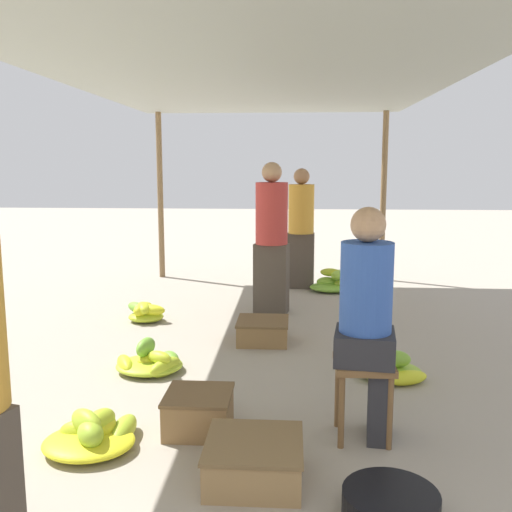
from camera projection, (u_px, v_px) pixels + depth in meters
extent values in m
cylinder|color=olive|center=(160.00, 196.00, 8.09)|extent=(0.08, 0.08, 2.33)
cylinder|color=olive|center=(383.00, 197.00, 7.89)|extent=(0.08, 0.08, 2.33)
cube|color=#9EA399|center=(255.00, 70.00, 4.56)|extent=(3.53, 6.98, 0.04)
cube|color=brown|center=(364.00, 364.00, 3.32)|extent=(0.34, 0.34, 0.04)
cylinder|color=brown|center=(341.00, 412.00, 3.23)|extent=(0.04, 0.04, 0.43)
cylinder|color=brown|center=(390.00, 413.00, 3.22)|extent=(0.04, 0.04, 0.43)
cylinder|color=brown|center=(338.00, 393.00, 3.50)|extent=(0.04, 0.04, 0.43)
cylinder|color=brown|center=(382.00, 394.00, 3.48)|extent=(0.04, 0.04, 0.43)
cube|color=#2D2D33|center=(380.00, 399.00, 3.36)|extent=(0.18, 0.32, 0.47)
cube|color=#2D2D33|center=(364.00, 346.00, 3.31)|extent=(0.38, 0.38, 0.18)
cylinder|color=#3359B2|center=(366.00, 287.00, 3.25)|extent=(0.34, 0.34, 0.52)
sphere|color=tan|center=(368.00, 225.00, 3.19)|extent=(0.20, 0.20, 0.20)
cylinder|color=black|center=(390.00, 505.00, 2.60)|extent=(0.44, 0.44, 0.13)
ellipsoid|color=#B2CB2C|center=(100.00, 421.00, 3.28)|extent=(0.20, 0.26, 0.13)
ellipsoid|color=#A8C72E|center=(123.00, 429.00, 3.36)|extent=(0.13, 0.34, 0.12)
ellipsoid|color=yellow|center=(103.00, 425.00, 3.31)|extent=(0.20, 0.26, 0.12)
ellipsoid|color=#BED02A|center=(80.00, 433.00, 3.27)|extent=(0.26, 0.14, 0.15)
ellipsoid|color=#9CC330|center=(90.00, 434.00, 3.15)|extent=(0.23, 0.25, 0.14)
ellipsoid|color=#A8C82E|center=(86.00, 423.00, 3.23)|extent=(0.28, 0.26, 0.15)
ellipsoid|color=yellow|center=(89.00, 442.00, 3.23)|extent=(0.52, 0.46, 0.10)
ellipsoid|color=#73B237|center=(146.00, 347.00, 4.48)|extent=(0.16, 0.26, 0.15)
ellipsoid|color=#BFD12A|center=(159.00, 357.00, 4.38)|extent=(0.24, 0.20, 0.10)
ellipsoid|color=#76B337|center=(170.00, 359.00, 4.58)|extent=(0.23, 0.26, 0.12)
ellipsoid|color=yellow|center=(125.00, 364.00, 4.44)|extent=(0.25, 0.34, 0.13)
ellipsoid|color=#B7CE2B|center=(165.00, 367.00, 4.38)|extent=(0.27, 0.34, 0.14)
ellipsoid|color=yellow|center=(151.00, 359.00, 4.48)|extent=(0.26, 0.27, 0.10)
ellipsoid|color=#ADCA2D|center=(149.00, 365.00, 4.47)|extent=(0.52, 0.46, 0.10)
ellipsoid|color=#77B437|center=(137.00, 307.00, 5.90)|extent=(0.30, 0.32, 0.10)
ellipsoid|color=yellow|center=(143.00, 309.00, 5.88)|extent=(0.22, 0.34, 0.14)
ellipsoid|color=yellow|center=(150.00, 310.00, 5.87)|extent=(0.34, 0.20, 0.12)
ellipsoid|color=#82B835|center=(146.00, 313.00, 5.93)|extent=(0.22, 0.16, 0.14)
ellipsoid|color=#C6D429|center=(143.00, 308.00, 5.87)|extent=(0.25, 0.32, 0.12)
ellipsoid|color=#B9CE2B|center=(146.00, 317.00, 5.90)|extent=(0.36, 0.32, 0.10)
ellipsoid|color=#7CB636|center=(388.00, 359.00, 4.52)|extent=(0.21, 0.23, 0.14)
ellipsoid|color=#CBD628|center=(386.00, 357.00, 4.35)|extent=(0.22, 0.12, 0.10)
ellipsoid|color=#BCCF2B|center=(383.00, 366.00, 4.38)|extent=(0.25, 0.33, 0.13)
ellipsoid|color=#7FB735|center=(394.00, 359.00, 4.30)|extent=(0.26, 0.18, 0.13)
ellipsoid|color=yellow|center=(384.00, 363.00, 4.41)|extent=(0.25, 0.28, 0.12)
ellipsoid|color=yellow|center=(407.00, 378.00, 4.20)|extent=(0.37, 0.28, 0.10)
ellipsoid|color=yellow|center=(391.00, 369.00, 4.34)|extent=(0.32, 0.25, 0.11)
ellipsoid|color=#99C231|center=(389.00, 371.00, 4.35)|extent=(0.50, 0.43, 0.10)
ellipsoid|color=#83B935|center=(327.00, 282.00, 7.36)|extent=(0.27, 0.14, 0.14)
ellipsoid|color=#8ABC33|center=(337.00, 275.00, 7.32)|extent=(0.24, 0.34, 0.13)
ellipsoid|color=#A0C430|center=(343.00, 284.00, 7.28)|extent=(0.22, 0.15, 0.11)
ellipsoid|color=#B6CD2C|center=(330.00, 272.00, 7.33)|extent=(0.28, 0.16, 0.11)
ellipsoid|color=#79B536|center=(330.00, 287.00, 7.32)|extent=(0.53, 0.46, 0.10)
cube|color=olive|center=(263.00, 332.00, 5.22)|extent=(0.45, 0.45, 0.19)
cube|color=brown|center=(263.00, 321.00, 5.20)|extent=(0.47, 0.47, 0.02)
cube|color=#9E7A4C|center=(254.00, 462.00, 2.92)|extent=(0.48, 0.48, 0.19)
cube|color=brown|center=(254.00, 443.00, 2.90)|extent=(0.50, 0.50, 0.02)
cube|color=olive|center=(199.00, 413.00, 3.46)|extent=(0.39, 0.39, 0.22)
cube|color=brown|center=(198.00, 395.00, 3.45)|extent=(0.40, 0.40, 0.02)
cube|color=#4C4238|center=(301.00, 261.00, 7.49)|extent=(0.36, 0.22, 0.73)
cylinder|color=gold|center=(301.00, 209.00, 7.38)|extent=(0.36, 0.36, 0.63)
sphere|color=#9E704C|center=(302.00, 176.00, 7.31)|extent=(0.21, 0.21, 0.21)
cube|color=#4C4238|center=(271.00, 278.00, 6.23)|extent=(0.40, 0.27, 0.76)
cylinder|color=#BF3833|center=(272.00, 213.00, 6.11)|extent=(0.41, 0.41, 0.66)
sphere|color=tan|center=(272.00, 172.00, 6.05)|extent=(0.21, 0.21, 0.21)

